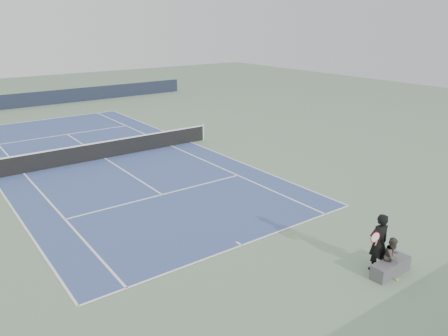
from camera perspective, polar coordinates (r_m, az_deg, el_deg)
ground at (r=24.42m, az=-15.30°, el=1.21°), size 80.00×80.00×0.00m
court_surface at (r=24.41m, az=-15.30°, el=1.22°), size 10.97×23.77×0.01m
tennis_net at (r=24.27m, az=-15.40°, el=2.34°), size 12.90×0.10×1.07m
windscreen_far at (r=41.12m, az=-24.72°, el=8.03°), size 30.00×0.25×1.20m
tennis_player at (r=13.79m, az=19.53°, el=-9.13°), size 0.85×0.65×1.81m
tennis_ball at (r=13.85m, az=21.67°, el=-13.41°), size 0.07×0.07×0.07m
spectator_bench at (r=13.91m, az=21.02°, el=-11.36°), size 1.41×0.54×1.19m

